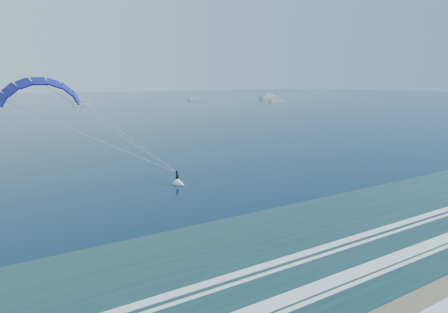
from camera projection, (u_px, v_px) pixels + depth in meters
name	position (u px, v px, depth m)	size (l,w,h in m)	color
kitesurfer_rig	(115.00, 132.00, 42.34)	(21.40, 5.54, 13.93)	yellow
motor_yacht	(269.00, 97.00, 278.15)	(14.66, 3.91, 6.10)	silver
sailboat_3	(80.00, 104.00, 201.48)	(7.09, 2.40, 10.06)	silver
sailboat_4	(81.00, 100.00, 244.42)	(8.13, 2.40, 11.13)	silver
sailboat_5	(194.00, 99.00, 258.73)	(8.06, 2.40, 11.10)	silver
sailboat_6	(277.00, 101.00, 236.87)	(10.37, 2.40, 13.83)	silver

